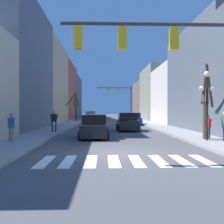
{
  "coord_description": "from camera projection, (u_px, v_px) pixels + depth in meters",
  "views": [
    {
      "loc": [
        -0.89,
        -12.13,
        2.02
      ],
      "look_at": [
        0.32,
        22.08,
        1.76
      ],
      "focal_mm": 42.0,
      "sensor_mm": 36.0,
      "label": 1
    }
  ],
  "objects": [
    {
      "name": "ground_plane",
      "position": [
        122.0,
        153.0,
        12.17
      ],
      "size": [
        240.0,
        240.0,
        0.0
      ],
      "primitive_type": "plane",
      "color": "#4C4C4F"
    },
    {
      "name": "building_row_left",
      "position": [
        47.0,
        88.0,
        43.52
      ],
      "size": [
        6.0,
        72.24,
        12.5
      ],
      "color": "#BCB299",
      "rests_on": "ground_plane"
    },
    {
      "name": "building_row_right",
      "position": [
        178.0,
        92.0,
        38.39
      ],
      "size": [
        6.0,
        64.26,
        10.05
      ],
      "color": "#515B66",
      "rests_on": "ground_plane"
    },
    {
      "name": "crosswalk_stripes",
      "position": [
        125.0,
        161.0,
        10.37
      ],
      "size": [
        6.75,
        2.6,
        0.01
      ],
      "color": "white",
      "rests_on": "ground_plane"
    },
    {
      "name": "traffic_signal_near",
      "position": [
        168.0,
        52.0,
        9.95
      ],
      "size": [
        6.69,
        0.28,
        5.68
      ],
      "color": "#2D2D2D",
      "rests_on": "ground_plane"
    },
    {
      "name": "traffic_signal_far",
      "position": [
        121.0,
        96.0,
        46.21
      ],
      "size": [
        6.17,
        0.28,
        6.34
      ],
      "color": "#2D2D2D",
      "rests_on": "ground_plane"
    },
    {
      "name": "street_lamp_right_corner",
      "position": [
        207.0,
        91.0,
        16.05
      ],
      "size": [
        0.95,
        0.36,
        4.26
      ],
      "color": "black",
      "rests_on": "sidewalk_right"
    },
    {
      "name": "car_parked_left_mid",
      "position": [
        127.0,
        122.0,
        25.66
      ],
      "size": [
        2.09,
        4.59,
        1.76
      ],
      "rotation": [
        0.0,
        0.0,
        1.57
      ],
      "color": "black",
      "rests_on": "ground_plane"
    },
    {
      "name": "car_parked_right_near",
      "position": [
        94.0,
        127.0,
        19.02
      ],
      "size": [
        2.08,
        4.8,
        1.69
      ],
      "rotation": [
        0.0,
        0.0,
        -1.57
      ],
      "color": "black",
      "rests_on": "ground_plane"
    },
    {
      "name": "car_at_intersection",
      "position": [
        133.0,
        119.0,
        35.41
      ],
      "size": [
        2.04,
        4.69,
        1.66
      ],
      "rotation": [
        0.0,
        0.0,
        1.57
      ],
      "color": "navy",
      "rests_on": "ground_plane"
    },
    {
      "name": "car_driving_toward_lane",
      "position": [
        91.0,
        116.0,
        49.92
      ],
      "size": [
        2.15,
        4.38,
        1.8
      ],
      "rotation": [
        0.0,
        0.0,
        1.57
      ],
      "color": "silver",
      "rests_on": "ground_plane"
    },
    {
      "name": "car_parked_left_near",
      "position": [
        125.0,
        117.0,
        47.32
      ],
      "size": [
        2.14,
        4.13,
        1.56
      ],
      "rotation": [
        0.0,
        0.0,
        1.57
      ],
      "color": "white",
      "rests_on": "ground_plane"
    },
    {
      "name": "pedestrian_on_left_sidewalk",
      "position": [
        208.0,
        125.0,
        16.75
      ],
      "size": [
        0.36,
        0.64,
        1.57
      ],
      "rotation": [
        0.0,
        0.0,
        2.01
      ],
      "color": "#282D47",
      "rests_on": "sidewalk_right"
    },
    {
      "name": "pedestrian_crossing_street",
      "position": [
        54.0,
        119.0,
        22.52
      ],
      "size": [
        0.79,
        0.31,
        1.83
      ],
      "rotation": [
        0.0,
        0.0,
        6.1
      ],
      "color": "#282D47",
      "rests_on": "sidewalk_left"
    },
    {
      "name": "pedestrian_near_right_corner",
      "position": [
        11.0,
        125.0,
        15.6
      ],
      "size": [
        0.61,
        0.53,
        1.69
      ],
      "rotation": [
        0.0,
        0.0,
        2.44
      ],
      "color": "#7A705B",
      "rests_on": "sidewalk_left"
    },
    {
      "name": "street_tree_right_mid",
      "position": [
        75.0,
        107.0,
        44.17
      ],
      "size": [
        2.36,
        2.66,
        4.93
      ],
      "color": "#473828",
      "rests_on": "sidewalk_left"
    },
    {
      "name": "street_tree_left_near",
      "position": [
        206.0,
        104.0,
        17.01
      ],
      "size": [
        1.91,
        3.08,
        4.92
      ],
      "color": "#473828",
      "rests_on": "sidewalk_right"
    }
  ]
}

